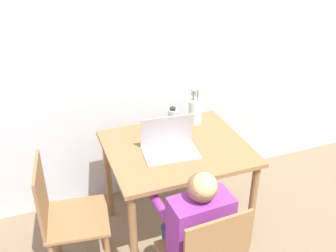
{
  "coord_description": "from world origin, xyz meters",
  "views": [
    {
      "loc": [
        -1.11,
        -0.5,
        2.18
      ],
      "look_at": [
        -0.33,
        1.58,
        0.94
      ],
      "focal_mm": 42.0,
      "sensor_mm": 36.0,
      "label": 1
    }
  ],
  "objects_px": {
    "chair_spare": "(66,217)",
    "laptop": "(169,143)",
    "flower_vase": "(195,109)",
    "water_bottle": "(173,120)",
    "person_seated": "(196,225)"
  },
  "relations": [
    {
      "from": "chair_spare",
      "to": "laptop",
      "type": "xyz_separation_m",
      "value": [
        0.73,
        0.05,
        0.37
      ]
    },
    {
      "from": "chair_spare",
      "to": "flower_vase",
      "type": "height_order",
      "value": "flower_vase"
    },
    {
      "from": "laptop",
      "to": "water_bottle",
      "type": "bearing_deg",
      "value": 69.47
    },
    {
      "from": "water_bottle",
      "to": "flower_vase",
      "type": "bearing_deg",
      "value": 17.36
    },
    {
      "from": "water_bottle",
      "to": "laptop",
      "type": "bearing_deg",
      "value": -116.1
    },
    {
      "from": "person_seated",
      "to": "water_bottle",
      "type": "distance_m",
      "value": 0.86
    },
    {
      "from": "laptop",
      "to": "flower_vase",
      "type": "distance_m",
      "value": 0.44
    },
    {
      "from": "chair_spare",
      "to": "laptop",
      "type": "height_order",
      "value": "laptop"
    },
    {
      "from": "flower_vase",
      "to": "water_bottle",
      "type": "distance_m",
      "value": 0.21
    },
    {
      "from": "chair_spare",
      "to": "laptop",
      "type": "bearing_deg",
      "value": -78.18
    },
    {
      "from": "person_seated",
      "to": "water_bottle",
      "type": "height_order",
      "value": "person_seated"
    },
    {
      "from": "person_seated",
      "to": "water_bottle",
      "type": "bearing_deg",
      "value": -104.57
    },
    {
      "from": "chair_spare",
      "to": "person_seated",
      "type": "height_order",
      "value": "person_seated"
    },
    {
      "from": "person_seated",
      "to": "flower_vase",
      "type": "height_order",
      "value": "flower_vase"
    },
    {
      "from": "chair_spare",
      "to": "person_seated",
      "type": "distance_m",
      "value": 0.87
    }
  ]
}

